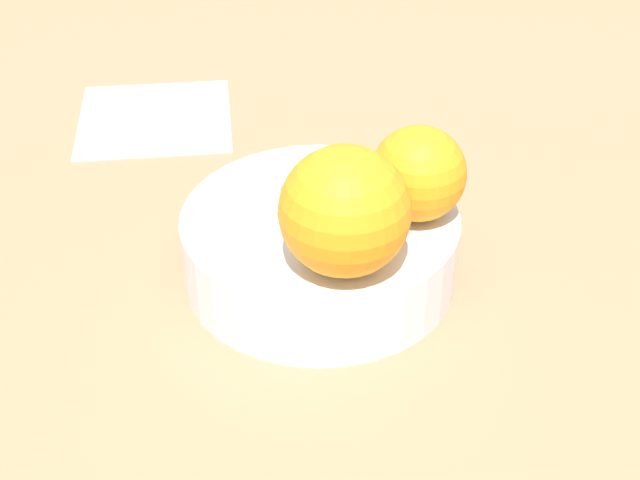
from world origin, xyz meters
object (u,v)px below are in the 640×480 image
(orange_in_bowl_1, at_px, (345,211))
(folded_napkin, at_px, (155,118))
(fruit_bowl, at_px, (320,247))
(orange_in_bowl_0, at_px, (418,174))

(orange_in_bowl_1, xyz_separation_m, folded_napkin, (0.23, 0.21, -0.09))
(fruit_bowl, height_order, folded_napkin, fruit_bowl)
(fruit_bowl, xyz_separation_m, orange_in_bowl_1, (-0.05, -0.02, 0.06))
(fruit_bowl, relative_size, orange_in_bowl_0, 2.96)
(folded_napkin, bearing_deg, orange_in_bowl_1, -138.19)
(orange_in_bowl_0, height_order, folded_napkin, orange_in_bowl_0)
(fruit_bowl, distance_m, folded_napkin, 0.26)
(fruit_bowl, bearing_deg, orange_in_bowl_1, -153.10)
(orange_in_bowl_0, bearing_deg, folded_napkin, 55.10)
(fruit_bowl, distance_m, orange_in_bowl_1, 0.08)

